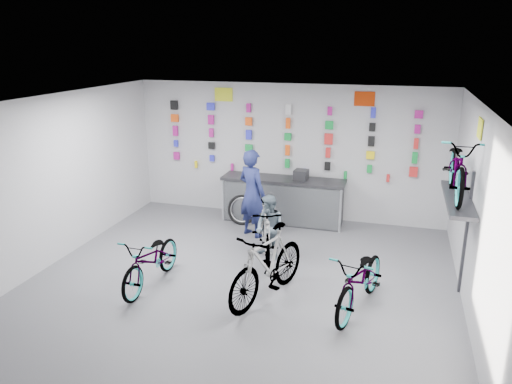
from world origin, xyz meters
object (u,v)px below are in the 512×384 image
(bike_service, at_px, (265,232))
(clerk, at_px, (252,193))
(bike_left, at_px, (152,260))
(bike_right, at_px, (361,280))
(counter, at_px, (283,201))
(customer, at_px, (270,228))
(bike_center, at_px, (267,264))

(bike_service, bearing_deg, clerk, 99.01)
(bike_left, relative_size, bike_right, 0.94)
(bike_service, bearing_deg, counter, 74.80)
(bike_right, height_order, clerk, clerk)
(bike_left, height_order, customer, customer)
(bike_right, xyz_separation_m, bike_service, (-1.84, 1.36, 0.04))
(bike_left, height_order, bike_service, bike_service)
(counter, relative_size, bike_right, 1.47)
(counter, distance_m, clerk, 1.12)
(bike_left, distance_m, clerk, 2.79)
(bike_left, distance_m, bike_service, 2.15)
(counter, height_order, bike_left, counter)
(counter, height_order, bike_service, bike_service)
(customer, bearing_deg, bike_right, -4.42)
(bike_left, relative_size, bike_center, 0.90)
(bike_right, relative_size, customer, 1.53)
(bike_center, distance_m, bike_right, 1.42)
(clerk, height_order, customer, clerk)
(bike_center, relative_size, clerk, 1.06)
(customer, bearing_deg, bike_center, -42.43)
(bike_center, relative_size, bike_right, 1.05)
(bike_center, height_order, bike_right, bike_center)
(clerk, bearing_deg, bike_right, 162.51)
(bike_left, height_order, bike_center, bike_center)
(bike_right, height_order, bike_service, bike_service)
(bike_left, bearing_deg, bike_center, 5.06)
(bike_center, bearing_deg, bike_right, 22.67)
(counter, bearing_deg, bike_right, -59.53)
(bike_center, bearing_deg, bike_left, -156.87)
(counter, bearing_deg, bike_left, -111.14)
(counter, relative_size, bike_service, 1.54)
(bike_right, height_order, customer, customer)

